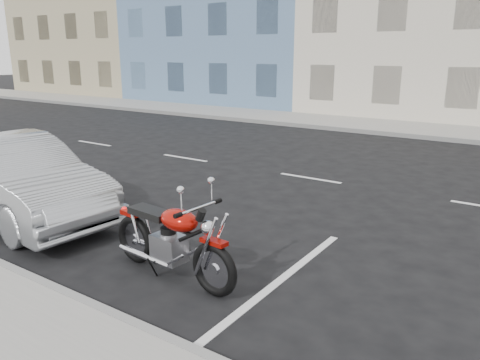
{
  "coord_description": "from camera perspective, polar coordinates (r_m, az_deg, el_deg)",
  "views": [
    {
      "loc": [
        2.76,
        -10.04,
        2.97
      ],
      "look_at": [
        -1.68,
        -3.51,
        0.8
      ],
      "focal_mm": 35.0,
      "sensor_mm": 36.0,
      "label": 1
    }
  ],
  "objects": [
    {
      "name": "ground",
      "position": [
        10.83,
        18.11,
        -1.35
      ],
      "size": [
        120.0,
        120.0,
        0.0
      ],
      "primitive_type": "plane",
      "color": "black",
      "rests_on": "ground"
    },
    {
      "name": "sidewalk_far",
      "position": [
        20.49,
        11.7,
        6.91
      ],
      "size": [
        80.0,
        3.4,
        0.15
      ],
      "primitive_type": "cube",
      "color": "gray",
      "rests_on": "ground"
    },
    {
      "name": "curb_far",
      "position": [
        18.95,
        9.69,
        6.35
      ],
      "size": [
        80.0,
        0.12,
        0.16
      ],
      "primitive_type": "cube",
      "color": "gray",
      "rests_on": "ground"
    },
    {
      "name": "sedan_silver",
      "position": [
        9.4,
        -25.75,
        0.15
      ],
      "size": [
        4.69,
        2.0,
        1.5
      ],
      "primitive_type": "imported",
      "rotation": [
        0.0,
        0.0,
        1.48
      ],
      "color": "#9EA1A5",
      "rests_on": "ground"
    },
    {
      "name": "bldg_far_west",
      "position": [
        39.12,
        -14.06,
        19.35
      ],
      "size": [
        12.0,
        12.0,
        12.0
      ],
      "primitive_type": "cube",
      "color": "tan",
      "rests_on": "ground"
    },
    {
      "name": "motorcycle",
      "position": [
        5.84,
        -2.96,
        -9.51
      ],
      "size": [
        2.26,
        0.75,
        1.13
      ],
      "rotation": [
        0.0,
        0.0,
        -0.09
      ],
      "color": "black",
      "rests_on": "ground"
    }
  ]
}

